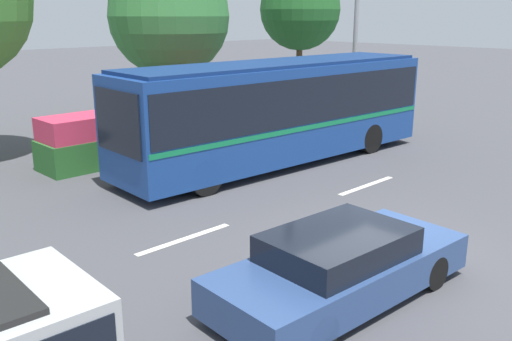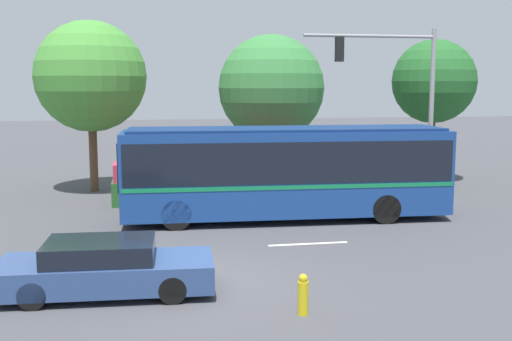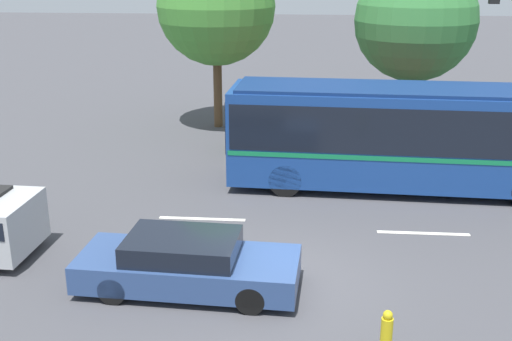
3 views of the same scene
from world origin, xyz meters
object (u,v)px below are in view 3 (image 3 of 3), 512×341
at_px(street_tree_left, 216,6).
at_px(street_tree_centre, 416,20).
at_px(city_bus, 413,132).
at_px(sedan_foreground, 187,264).
at_px(fire_hydrant, 387,332).

relative_size(street_tree_left, street_tree_centre, 1.07).
height_order(city_bus, sedan_foreground, city_bus).
distance_m(city_bus, fire_hydrant, 9.14).
bearing_deg(street_tree_centre, sedan_foreground, -115.68).
bearing_deg(city_bus, fire_hydrant, 81.89).
bearing_deg(street_tree_left, street_tree_centre, -1.06).
relative_size(city_bus, fire_hydrant, 13.14).
height_order(city_bus, fire_hydrant, city_bus).
height_order(street_tree_left, street_tree_centre, street_tree_left).
bearing_deg(street_tree_centre, street_tree_left, 178.94).
relative_size(street_tree_left, fire_hydrant, 8.63).
distance_m(sedan_foreground, street_tree_left, 14.72).
height_order(city_bus, street_tree_centre, street_tree_centre).
height_order(street_tree_left, fire_hydrant, street_tree_left).
height_order(sedan_foreground, street_tree_left, street_tree_left).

